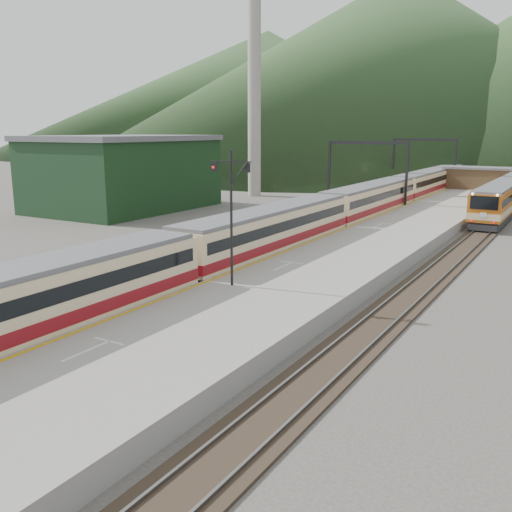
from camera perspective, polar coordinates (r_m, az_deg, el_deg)
The scene contains 16 objects.
track_main at distance 52.90m, azimuth 8.20°, elevation 2.41°, with size 2.60×200.00×0.23m.
track_far at distance 54.95m, azimuth 3.38°, elevation 2.90°, with size 2.60×200.00×0.23m.
track_second at distance 49.77m, azimuth 20.52°, elevation 1.11°, with size 2.60×200.00×0.23m.
platform at distance 49.12m, azimuth 13.37°, elevation 1.94°, with size 8.00×100.00×1.00m, color gray.
gantry_near at distance 67.23m, azimuth 11.04°, elevation 9.18°, with size 9.55×0.25×8.00m.
gantry_far at distance 91.14m, azimuth 16.43°, elevation 9.71°, with size 9.55×0.25×8.00m.
warehouse at distance 69.44m, azimuth -13.08°, elevation 8.13°, with size 14.50×20.50×8.60m.
smokestack at distance 81.88m, azimuth -0.17°, elevation 16.55°, with size 1.80×1.80×30.00m, color #9E998E.
station_shed at distance 87.63m, azimuth 21.36°, elevation 7.30°, with size 9.40×4.40×3.10m.
hill_a at distance 208.07m, azimuth 14.41°, elevation 17.85°, with size 180.00×180.00×60.00m, color #2A4723.
hill_d at distance 285.43m, azimuth 1.20°, elevation 16.16°, with size 200.00×200.00×55.00m, color #2A4723.
main_train at distance 60.69m, azimuth 11.43°, elevation 5.55°, with size 3.12×107.03×3.81m.
second_train at distance 74.83m, azimuth 24.23°, elevation 5.88°, with size 2.92×39.72×3.56m.
signal_mast at distance 30.04m, azimuth -2.50°, elevation 5.17°, with size 2.14×0.72×7.21m.
short_signal_b at distance 43.45m, azimuth -1.36°, elevation 2.22°, with size 0.26×0.22×2.27m.
short_signal_c at distance 40.04m, azimuth -12.04°, elevation 1.06°, with size 0.24×0.19×2.27m.
Camera 1 is at (19.69, -8.24, 9.21)m, focal length 40.00 mm.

